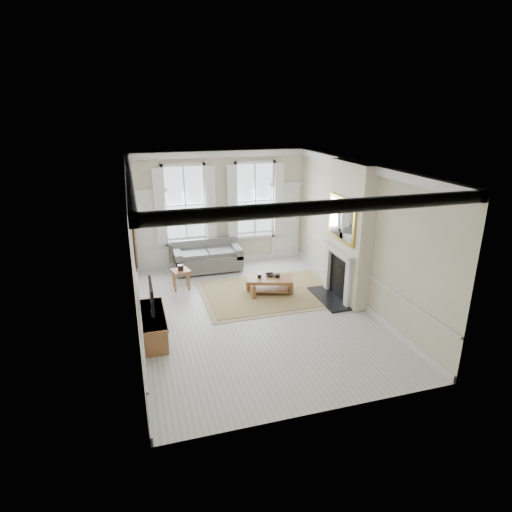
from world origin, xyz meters
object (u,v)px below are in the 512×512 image
object	(u,v)px
sofa	(207,258)
tv_stand	(153,326)
coffee_table	(269,280)
side_table	(181,274)

from	to	relation	value
sofa	tv_stand	xyz separation A→B (m)	(-1.80, -3.58, -0.09)
coffee_table	tv_stand	distance (m)	3.36
sofa	coffee_table	distance (m)	2.44
sofa	side_table	distance (m)	1.50
side_table	tv_stand	world-z (taller)	tv_stand
coffee_table	side_table	bearing A→B (deg)	174.94
sofa	side_table	xyz separation A→B (m)	(-0.92, -1.18, 0.05)
side_table	sofa	bearing A→B (deg)	52.18
sofa	tv_stand	distance (m)	4.00
side_table	tv_stand	size ratio (longest dim) A/B	0.35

